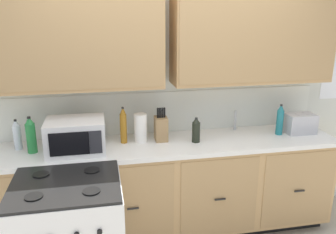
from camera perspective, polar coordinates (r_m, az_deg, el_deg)
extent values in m
cube|color=silver|center=(3.39, -0.73, 2.35)|extent=(4.26, 0.05, 2.45)
cube|color=silver|center=(3.39, -0.64, 0.80)|extent=(3.06, 0.01, 0.40)
cube|color=tan|center=(3.04, -15.25, 13.22)|extent=(1.48, 0.34, 0.95)
cube|color=#A58052|center=(2.87, -15.46, 13.00)|extent=(1.45, 0.01, 0.89)
cube|color=tan|center=(3.34, 13.70, 13.61)|extent=(1.48, 0.34, 0.95)
cube|color=#A58052|center=(3.18, 15.04, 13.37)|extent=(1.45, 0.01, 0.89)
cube|color=black|center=(3.62, 0.23, -17.18)|extent=(3.00, 0.48, 0.10)
cube|color=tan|center=(3.36, 0.35, -11.12)|extent=(3.06, 0.60, 0.80)
cube|color=#A88354|center=(3.09, -20.48, -15.00)|extent=(0.70, 0.01, 0.73)
cube|color=black|center=(3.08, -20.51, -15.22)|extent=(0.10, 0.01, 0.01)
cube|color=#A88354|center=(3.05, -5.74, -14.37)|extent=(0.70, 0.01, 0.73)
cube|color=black|center=(3.04, -5.71, -14.59)|extent=(0.10, 0.01, 0.01)
cube|color=#A88354|center=(3.20, 8.38, -12.90)|extent=(0.70, 0.01, 0.73)
cube|color=black|center=(3.19, 8.46, -13.10)|extent=(0.10, 0.01, 0.01)
cube|color=#A88354|center=(3.51, 20.46, -11.02)|extent=(0.70, 0.01, 0.73)
cube|color=black|center=(3.50, 20.57, -11.19)|extent=(0.10, 0.01, 0.01)
cube|color=white|center=(3.18, 0.36, -4.47)|extent=(3.09, 0.63, 0.04)
cube|color=#A8AAAF|center=(3.41, 11.84, -3.28)|extent=(0.56, 0.38, 0.02)
cube|color=black|center=(2.56, -16.36, -10.46)|extent=(0.74, 0.65, 0.02)
cylinder|color=black|center=(2.44, -20.98, -12.01)|extent=(0.12, 0.12, 0.01)
cylinder|color=black|center=(2.40, -12.33, -11.71)|extent=(0.12, 0.12, 0.01)
cylinder|color=black|center=(2.72, -19.93, -8.79)|extent=(0.12, 0.12, 0.01)
cylinder|color=black|center=(2.69, -12.26, -8.47)|extent=(0.12, 0.12, 0.01)
cylinder|color=black|center=(2.34, -11.05, -17.86)|extent=(0.03, 0.02, 0.03)
cube|color=white|center=(3.03, -14.74, -2.97)|extent=(0.48, 0.36, 0.28)
cube|color=black|center=(2.86, -15.73, -4.25)|extent=(0.31, 0.01, 0.19)
cube|color=#28282D|center=(2.85, -11.65, -4.03)|extent=(0.10, 0.01, 0.19)
cube|color=#B7B7BC|center=(3.62, 20.64, -0.98)|extent=(0.28, 0.18, 0.19)
cube|color=black|center=(3.57, 20.10, 0.36)|extent=(0.02, 0.13, 0.01)
cube|color=black|center=(3.62, 21.46, 0.44)|extent=(0.02, 0.13, 0.01)
cube|color=#9C794E|center=(3.19, -1.14, -1.93)|extent=(0.11, 0.14, 0.22)
cylinder|color=black|center=(3.13, -1.67, 0.66)|extent=(0.02, 0.02, 0.09)
cylinder|color=black|center=(3.13, -1.31, 0.68)|extent=(0.02, 0.02, 0.09)
cylinder|color=black|center=(3.14, -0.95, 0.70)|extent=(0.02, 0.02, 0.09)
cylinder|color=black|center=(3.14, -0.59, 0.72)|extent=(0.02, 0.02, 0.09)
cylinder|color=#B2B5BA|center=(3.53, 10.83, -0.54)|extent=(0.02, 0.02, 0.20)
cylinder|color=white|center=(3.16, -4.47, -1.77)|extent=(0.12, 0.12, 0.26)
cylinder|color=#237A38|center=(3.13, -21.32, -3.24)|extent=(0.08, 0.08, 0.25)
cone|color=#237A38|center=(3.08, -21.63, -0.50)|extent=(0.07, 0.07, 0.06)
cylinder|color=black|center=(3.07, -21.67, -0.09)|extent=(0.03, 0.03, 0.02)
cylinder|color=#1E707A|center=(3.51, 17.68, -0.85)|extent=(0.07, 0.07, 0.24)
cone|color=#1E707A|center=(3.47, 17.90, 1.48)|extent=(0.06, 0.06, 0.06)
cylinder|color=black|center=(3.46, 17.93, 1.83)|extent=(0.02, 0.02, 0.02)
cylinder|color=silver|center=(3.25, -23.26, -3.06)|extent=(0.07, 0.07, 0.21)
cone|color=silver|center=(3.21, -23.53, -0.82)|extent=(0.06, 0.06, 0.05)
cylinder|color=black|center=(3.21, -23.57, -0.50)|extent=(0.02, 0.02, 0.02)
cylinder|color=#9E6619|center=(3.15, -7.24, -1.88)|extent=(0.06, 0.06, 0.27)
cone|color=#9E6619|center=(3.10, -7.36, 1.03)|extent=(0.05, 0.05, 0.07)
cylinder|color=black|center=(3.10, -7.37, 1.47)|extent=(0.02, 0.02, 0.02)
cylinder|color=black|center=(3.17, 4.57, -2.49)|extent=(0.07, 0.07, 0.18)
cone|color=black|center=(3.13, 4.61, -0.51)|extent=(0.07, 0.07, 0.05)
cylinder|color=black|center=(3.13, 4.62, -0.25)|extent=(0.03, 0.03, 0.02)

